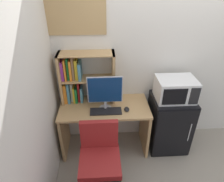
{
  "coord_description": "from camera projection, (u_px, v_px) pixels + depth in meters",
  "views": [
    {
      "loc": [
        -0.98,
        -2.45,
        2.28
      ],
      "look_at": [
        -0.86,
        -0.32,
        1.0
      ],
      "focal_mm": 31.79,
      "sensor_mm": 36.0,
      "label": 1
    }
  ],
  "objects": [
    {
      "name": "wall_back",
      "position": [
        203.0,
        56.0,
        2.68
      ],
      "size": [
        6.4,
        0.04,
        2.6
      ],
      "primitive_type": "cube",
      "color": "silver",
      "rests_on": "ground_plane"
    },
    {
      "name": "desk",
      "position": [
        105.0,
        120.0,
        2.76
      ],
      "size": [
        1.19,
        0.58,
        0.75
      ],
      "color": "tan",
      "rests_on": "ground_plane"
    },
    {
      "name": "hutch_bookshelf",
      "position": [
        79.0,
        78.0,
        2.59
      ],
      "size": [
        0.71,
        0.25,
        0.69
      ],
      "color": "tan",
      "rests_on": "desk"
    },
    {
      "name": "monitor",
      "position": [
        105.0,
        92.0,
        2.45
      ],
      "size": [
        0.44,
        0.17,
        0.47
      ],
      "color": "#B7B7BC",
      "rests_on": "desk"
    },
    {
      "name": "keyboard",
      "position": [
        106.0,
        111.0,
        2.52
      ],
      "size": [
        0.4,
        0.15,
        0.02
      ],
      "primitive_type": "cube",
      "color": "black",
      "rests_on": "desk"
    },
    {
      "name": "computer_mouse",
      "position": [
        127.0,
        109.0,
        2.55
      ],
      "size": [
        0.06,
        0.1,
        0.03
      ],
      "primitive_type": "ellipsoid",
      "color": "black",
      "rests_on": "desk"
    },
    {
      "name": "mini_fridge",
      "position": [
        169.0,
        123.0,
        2.85
      ],
      "size": [
        0.54,
        0.52,
        0.83
      ],
      "color": "black",
      "rests_on": "ground_plane"
    },
    {
      "name": "microwave",
      "position": [
        175.0,
        89.0,
        2.56
      ],
      "size": [
        0.49,
        0.37,
        0.29
      ],
      "color": "silver",
      "rests_on": "mini_fridge"
    },
    {
      "name": "desk_chair",
      "position": [
        100.0,
        163.0,
        2.28
      ],
      "size": [
        0.52,
        0.52,
        0.88
      ],
      "color": "black",
      "rests_on": "ground_plane"
    },
    {
      "name": "wall_corkboard",
      "position": [
        73.0,
        13.0,
        2.28
      ],
      "size": [
        0.76,
        0.02,
        0.5
      ],
      "primitive_type": "cube",
      "color": "tan"
    }
  ]
}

